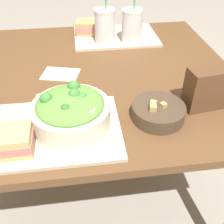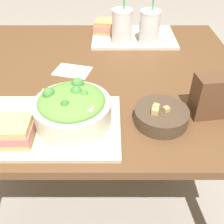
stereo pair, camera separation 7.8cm
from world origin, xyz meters
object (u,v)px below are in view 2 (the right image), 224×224
(baguette_far, at_px, (118,22))
(sandwich_near, at_px, (5,132))
(drink_cup_red, at_px, (148,28))
(salad_bowl, at_px, (72,108))
(drink_cup_dark, at_px, (121,28))
(baguette_near, at_px, (65,95))
(soup_bowl, at_px, (160,115))
(chip_bag, at_px, (215,96))
(napkin_folded, at_px, (72,71))
(sandwich_far, at_px, (108,27))

(baguette_far, bearing_deg, sandwich_near, 156.29)
(drink_cup_red, bearing_deg, salad_bowl, -116.74)
(drink_cup_dark, bearing_deg, baguette_near, -112.74)
(drink_cup_dark, bearing_deg, soup_bowl, -79.40)
(soup_bowl, relative_size, chip_bag, 1.11)
(baguette_far, bearing_deg, drink_cup_dark, -179.72)
(drink_cup_dark, distance_m, napkin_folded, 0.34)
(napkin_folded, bearing_deg, salad_bowl, -82.28)
(sandwich_near, distance_m, napkin_folded, 0.43)
(salad_bowl, xyz_separation_m, drink_cup_red, (0.29, 0.58, 0.02))
(soup_bowl, distance_m, drink_cup_red, 0.57)
(baguette_near, bearing_deg, napkin_folded, -7.62)
(sandwich_near, bearing_deg, drink_cup_dark, 61.30)
(soup_bowl, xyz_separation_m, baguette_far, (-0.12, 0.77, 0.01))
(sandwich_near, height_order, drink_cup_red, drink_cup_red)
(salad_bowl, relative_size, sandwich_near, 1.54)
(baguette_far, height_order, napkin_folded, baguette_far)
(napkin_folded, bearing_deg, drink_cup_dark, 50.42)
(sandwich_far, bearing_deg, drink_cup_dark, -53.89)
(baguette_near, xyz_separation_m, drink_cup_red, (0.33, 0.48, 0.04))
(soup_bowl, bearing_deg, chip_bag, 13.36)
(sandwich_far, bearing_deg, sandwich_near, -99.26)
(salad_bowl, bearing_deg, chip_bag, 6.75)
(sandwich_far, xyz_separation_m, chip_bag, (0.34, -0.66, 0.03))
(soup_bowl, xyz_separation_m, sandwich_far, (-0.17, 0.70, 0.02))
(salad_bowl, height_order, baguette_far, salad_bowl)
(soup_bowl, bearing_deg, baguette_far, 98.62)
(sandwich_near, relative_size, drink_cup_red, 0.70)
(salad_bowl, xyz_separation_m, soup_bowl, (0.27, 0.01, -0.04))
(salad_bowl, bearing_deg, drink_cup_dark, 74.16)
(baguette_far, bearing_deg, soup_bowl, -174.02)
(salad_bowl, bearing_deg, drink_cup_red, 63.26)
(sandwich_near, xyz_separation_m, baguette_far, (0.33, 0.87, -0.00))
(soup_bowl, distance_m, baguette_far, 0.78)
(baguette_near, xyz_separation_m, drink_cup_dark, (0.20, 0.48, 0.05))
(napkin_folded, bearing_deg, soup_bowl, -45.04)
(baguette_far, bearing_deg, napkin_folded, 153.71)
(baguette_near, bearing_deg, chip_bag, -105.27)
(napkin_folded, bearing_deg, baguette_far, 66.35)
(baguette_far, relative_size, napkin_folded, 0.78)
(sandwich_far, bearing_deg, baguette_far, 65.11)
(sandwich_far, height_order, baguette_far, sandwich_far)
(baguette_near, relative_size, drink_cup_dark, 0.67)
(salad_bowl, bearing_deg, napkin_folded, 97.72)
(sandwich_far, bearing_deg, salad_bowl, -87.94)
(baguette_far, bearing_deg, baguette_near, 161.70)
(soup_bowl, height_order, sandwich_near, sandwich_near)
(sandwich_near, relative_size, drink_cup_dark, 0.69)
(baguette_far, xyz_separation_m, chip_bag, (0.29, -0.73, 0.03))
(soup_bowl, xyz_separation_m, chip_bag, (0.17, 0.04, 0.05))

